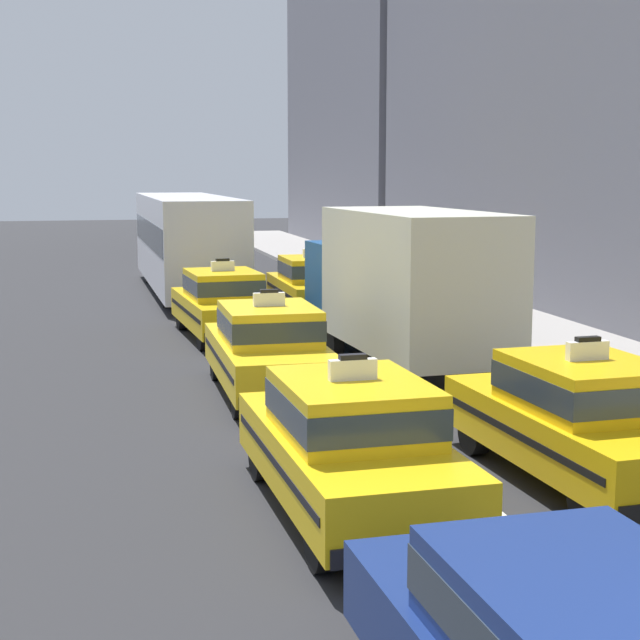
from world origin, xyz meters
name	(u,v)px	position (x,y,z in m)	size (l,w,h in m)	color
lane_stripe_left_right	(286,336)	(0.00, 20.00, 0.00)	(0.14, 80.00, 0.01)	silver
sidewalk_curb	(595,362)	(5.60, 15.00, 0.07)	(4.00, 90.00, 0.15)	#9E9993
taxi_left_second	(350,443)	(-1.74, 7.55, 0.88)	(1.94, 4.61, 1.96)	black
taxi_left_third	(268,348)	(-1.56, 13.83, 0.88)	(1.86, 4.58, 1.96)	black
taxi_left_fourth	(222,303)	(-1.55, 20.12, 0.88)	(2.10, 4.66, 1.96)	black
bus_left_fifth	(186,239)	(-1.52, 29.22, 1.82)	(2.70, 11.24, 3.22)	black
taxi_right_second	(580,418)	(1.47, 8.01, 0.88)	(2.02, 4.64, 1.96)	black
box_truck_right_third	(402,283)	(1.54, 15.66, 1.78)	(2.58, 7.07, 3.27)	black
taxi_right_fourth	(312,285)	(1.40, 23.27, 0.88)	(1.84, 4.57, 1.96)	black
pedestrian_near_crosswalk	(455,286)	(4.83, 21.06, 1.01)	(0.36, 0.24, 1.70)	slate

